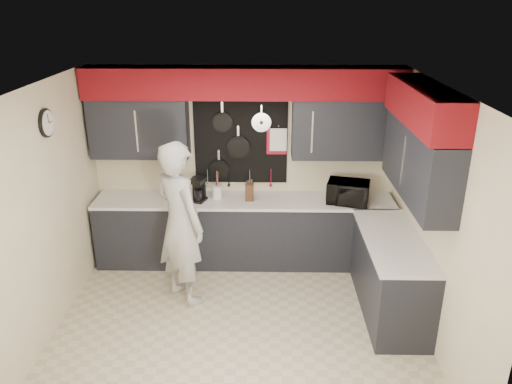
{
  "coord_description": "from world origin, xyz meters",
  "views": [
    {
      "loc": [
        0.27,
        -4.57,
        3.41
      ],
      "look_at": [
        0.17,
        0.5,
        1.39
      ],
      "focal_mm": 35.0,
      "sensor_mm": 36.0,
      "label": 1
    }
  ],
  "objects_px": {
    "microwave": "(348,192)",
    "utensil_crock": "(217,192)",
    "knife_block": "(249,192)",
    "coffee_maker": "(199,189)",
    "person": "(180,224)"
  },
  "relations": [
    {
      "from": "knife_block",
      "to": "person",
      "type": "height_order",
      "value": "person"
    },
    {
      "from": "microwave",
      "to": "person",
      "type": "height_order",
      "value": "person"
    },
    {
      "from": "microwave",
      "to": "utensil_crock",
      "type": "relative_size",
      "value": 3.12
    },
    {
      "from": "microwave",
      "to": "coffee_maker",
      "type": "relative_size",
      "value": 1.68
    },
    {
      "from": "knife_block",
      "to": "coffee_maker",
      "type": "height_order",
      "value": "coffee_maker"
    },
    {
      "from": "utensil_crock",
      "to": "coffee_maker",
      "type": "xyz_separation_m",
      "value": [
        -0.23,
        -0.08,
        0.08
      ]
    },
    {
      "from": "microwave",
      "to": "coffee_maker",
      "type": "distance_m",
      "value": 1.91
    },
    {
      "from": "person",
      "to": "utensil_crock",
      "type": "bearing_deg",
      "value": -65.41
    },
    {
      "from": "coffee_maker",
      "to": "person",
      "type": "distance_m",
      "value": 0.85
    },
    {
      "from": "microwave",
      "to": "coffee_maker",
      "type": "xyz_separation_m",
      "value": [
        -1.91,
        0.05,
        0.02
      ]
    },
    {
      "from": "coffee_maker",
      "to": "utensil_crock",
      "type": "bearing_deg",
      "value": 38.4
    },
    {
      "from": "knife_block",
      "to": "utensil_crock",
      "type": "relative_size",
      "value": 1.38
    },
    {
      "from": "microwave",
      "to": "knife_block",
      "type": "xyz_separation_m",
      "value": [
        -1.26,
        0.06,
        -0.03
      ]
    },
    {
      "from": "knife_block",
      "to": "coffee_maker",
      "type": "bearing_deg",
      "value": -179.25
    },
    {
      "from": "utensil_crock",
      "to": "person",
      "type": "height_order",
      "value": "person"
    }
  ]
}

